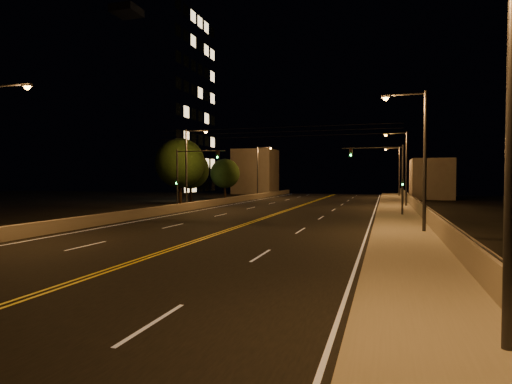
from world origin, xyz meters
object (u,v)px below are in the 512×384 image
(streetlight_6, at_px, (259,168))
(traffic_signal_right, at_px, (390,172))
(streetlight_1, at_px, (420,152))
(building_tower, at_px, (128,107))
(streetlight_0, at_px, (494,96))
(streetlight_4, at_px, (0,150))
(streetlight_2, at_px, (404,164))
(tree_1, at_px, (191,170))
(streetlight_5, at_px, (189,163))
(tree_0, at_px, (180,163))
(streetlight_3, at_px, (397,168))
(traffic_signal_left, at_px, (186,173))
(tree_2, at_px, (225,174))

(streetlight_6, bearing_deg, traffic_signal_right, -55.14)
(streetlight_1, bearing_deg, building_tower, 141.31)
(streetlight_6, bearing_deg, streetlight_0, -69.59)
(streetlight_4, bearing_deg, streetlight_2, 55.78)
(streetlight_6, bearing_deg, tree_1, -116.71)
(streetlight_5, bearing_deg, streetlight_6, 90.00)
(building_tower, xyz_separation_m, tree_0, (15.35, -12.15, -9.39))
(streetlight_3, xyz_separation_m, streetlight_5, (-21.40, -34.39, 0.00))
(streetlight_2, bearing_deg, streetlight_4, -124.22)
(streetlight_4, height_order, building_tower, building_tower)
(streetlight_6, relative_size, building_tower, 0.28)
(streetlight_4, distance_m, streetlight_5, 22.71)
(streetlight_0, xyz_separation_m, streetlight_2, (0.00, 40.53, 0.00))
(streetlight_0, xyz_separation_m, traffic_signal_left, (-20.30, 28.93, -1.01))
(traffic_signal_left, bearing_deg, streetlight_4, -93.17)
(streetlight_1, height_order, building_tower, building_tower)
(streetlight_0, height_order, tree_2, streetlight_0)
(streetlight_2, xyz_separation_m, tree_1, (-27.63, 4.59, -0.47))
(streetlight_0, bearing_deg, streetlight_2, 90.00)
(streetlight_3, distance_m, streetlight_6, 23.09)
(streetlight_2, xyz_separation_m, streetlight_5, (-21.40, -8.76, 0.00))
(streetlight_3, relative_size, traffic_signal_left, 1.37)
(tree_2, bearing_deg, streetlight_1, -54.58)
(streetlight_4, height_order, streetlight_6, same)
(streetlight_2, height_order, streetlight_5, same)
(tree_0, bearing_deg, building_tower, 141.62)
(traffic_signal_right, bearing_deg, tree_1, 148.22)
(tree_0, bearing_deg, streetlight_1, -38.88)
(streetlight_4, relative_size, tree_2, 1.32)
(streetlight_0, height_order, traffic_signal_left, streetlight_0)
(streetlight_5, xyz_separation_m, traffic_signal_left, (1.10, -2.83, -1.01))
(streetlight_3, height_order, tree_1, streetlight_3)
(tree_1, bearing_deg, streetlight_2, -9.44)
(traffic_signal_right, bearing_deg, streetlight_2, 82.63)
(streetlight_0, relative_size, streetlight_4, 1.00)
(streetlight_1, relative_size, streetlight_2, 1.00)
(tree_0, bearing_deg, streetlight_0, -56.15)
(streetlight_1, relative_size, streetlight_5, 1.00)
(streetlight_2, distance_m, streetlight_3, 25.63)
(streetlight_2, relative_size, traffic_signal_right, 1.37)
(streetlight_2, relative_size, tree_0, 1.03)
(streetlight_1, height_order, tree_1, streetlight_1)
(streetlight_0, xyz_separation_m, building_tower, (-41.14, 50.61, 9.65))
(streetlight_0, xyz_separation_m, streetlight_5, (-21.40, 31.77, 0.00))
(streetlight_1, xyz_separation_m, streetlight_4, (-21.40, -8.59, 0.00))
(streetlight_0, bearing_deg, tree_2, 115.66)
(traffic_signal_right, bearing_deg, streetlight_1, -82.42)
(streetlight_6, distance_m, traffic_signal_right, 34.83)
(streetlight_6, relative_size, tree_1, 1.20)
(streetlight_1, xyz_separation_m, tree_0, (-25.79, 20.80, 0.26))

